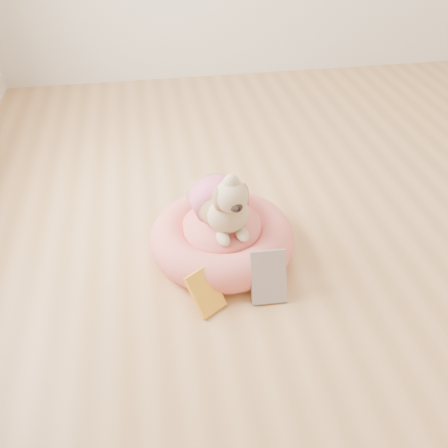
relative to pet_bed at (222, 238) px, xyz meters
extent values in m
plane|color=tan|center=(0.67, -0.05, -0.08)|extent=(4.50, 4.50, 0.00)
cylinder|color=#E65C5A|center=(0.00, 0.00, -0.03)|extent=(0.48, 0.48, 0.10)
torus|color=#E65C5A|center=(0.00, 0.00, 0.00)|extent=(0.66, 0.66, 0.17)
cylinder|color=#E65C5A|center=(0.00, 0.00, 0.04)|extent=(0.35, 0.35, 0.09)
cube|color=yellow|center=(-0.12, -0.32, 0.00)|extent=(0.17, 0.17, 0.16)
cube|color=white|center=(0.14, -0.31, 0.02)|extent=(0.15, 0.12, 0.21)
camera|label=1|loc=(-0.29, -1.74, 1.43)|focal=40.00mm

